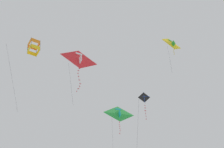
% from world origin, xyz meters
% --- Properties ---
extents(kite_box_upper_right, '(3.80, 3.29, 7.53)m').
position_xyz_m(kite_box_upper_right, '(8.13, -6.02, 28.10)').
color(kite_box_upper_right, orange).
extents(kite_delta_near_right, '(2.45, 1.30, 4.61)m').
position_xyz_m(kite_delta_near_right, '(-3.80, 4.93, 30.98)').
color(kite_delta_near_right, yellow).
extents(kite_delta_mid_left, '(2.90, 1.75, 5.63)m').
position_xyz_m(kite_delta_mid_left, '(5.96, -1.19, 25.84)').
color(kite_delta_mid_left, red).
extents(kite_delta_highest, '(3.01, 2.58, 8.93)m').
position_xyz_m(kite_delta_highest, '(-7.04, -5.33, 25.35)').
color(kite_delta_highest, green).
extents(kite_diamond_low_drifter, '(1.86, 1.70, 6.59)m').
position_xyz_m(kite_diamond_low_drifter, '(-1.60, 1.79, 23.55)').
color(kite_diamond_low_drifter, black).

